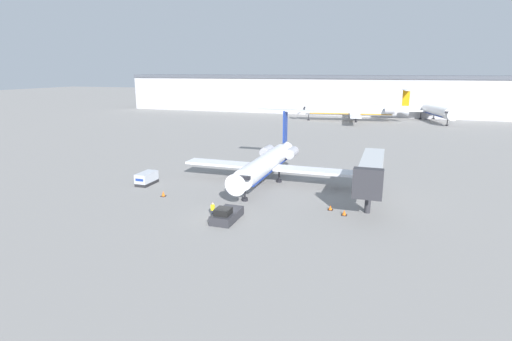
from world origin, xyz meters
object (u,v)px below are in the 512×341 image
object	(u,v)px
airplane_main	(267,162)
luggage_cart	(147,178)
traffic_cone_mid	(344,213)
jet_bridge	(371,170)
worker_near_tug	(213,210)
airplane_parked_far_right	(429,109)
traffic_cone_right	(330,208)
traffic_cone_left	(163,194)
airplane_parked_far_left	(353,110)
pushback_tug	(227,215)

from	to	relation	value
airplane_main	luggage_cart	size ratio (longest dim) A/B	7.07
traffic_cone_mid	jet_bridge	xyz separation A→B (m)	(2.49, 4.91, 4.14)
worker_near_tug	airplane_parked_far_right	distance (m)	113.93
luggage_cart	jet_bridge	world-z (taller)	jet_bridge
luggage_cart	airplane_parked_far_right	world-z (taller)	airplane_parked_far_right
jet_bridge	traffic_cone_right	bearing A→B (deg)	-139.98
traffic_cone_right	jet_bridge	xyz separation A→B (m)	(4.30, 3.61, 4.17)
traffic_cone_left	traffic_cone_right	xyz separation A→B (m)	(22.11, 1.82, -0.07)
traffic_cone_mid	jet_bridge	world-z (taller)	jet_bridge
luggage_cart	traffic_cone_left	distance (m)	6.96
traffic_cone_mid	airplane_parked_far_left	xyz separation A→B (m)	(-7.86, 90.37, 3.36)
pushback_tug	traffic_cone_mid	size ratio (longest dim) A/B	7.29
traffic_cone_left	traffic_cone_mid	world-z (taller)	traffic_cone_left
traffic_cone_left	traffic_cone_right	bearing A→B (deg)	4.69
airplane_main	pushback_tug	size ratio (longest dim) A/B	5.36
traffic_cone_mid	airplane_parked_far_left	world-z (taller)	airplane_parked_far_left
pushback_tug	worker_near_tug	xyz separation A→B (m)	(-1.84, 0.29, 0.31)
traffic_cone_left	jet_bridge	distance (m)	27.28
pushback_tug	airplane_parked_far_left	xyz separation A→B (m)	(4.55, 96.26, 3.05)
luggage_cart	traffic_cone_right	distance (m)	27.67
worker_near_tug	pushback_tug	bearing A→B (deg)	-8.95
pushback_tug	airplane_parked_far_right	distance (m)	113.74
traffic_cone_right	traffic_cone_mid	size ratio (longest dim) A/B	0.94
airplane_main	jet_bridge	world-z (taller)	airplane_main
airplane_main	airplane_parked_far_right	xyz separation A→B (m)	(29.12, 93.34, 0.61)
worker_near_tug	traffic_cone_left	xyz separation A→B (m)	(-9.67, 5.08, -0.58)
jet_bridge	traffic_cone_mid	bearing A→B (deg)	-116.92
worker_near_tug	traffic_cone_right	bearing A→B (deg)	29.00
traffic_cone_right	jet_bridge	distance (m)	7.00
traffic_cone_left	pushback_tug	bearing A→B (deg)	-25.01
pushback_tug	airplane_parked_far_left	world-z (taller)	airplane_parked_far_left
airplane_main	traffic_cone_mid	xyz separation A→B (m)	(12.87, -10.79, -2.74)
traffic_cone_mid	pushback_tug	bearing A→B (deg)	-154.60
traffic_cone_left	traffic_cone_right	size ratio (longest dim) A/B	1.22
traffic_cone_mid	jet_bridge	size ratio (longest dim) A/B	0.04
airplane_parked_far_right	traffic_cone_right	bearing A→B (deg)	-99.96
pushback_tug	luggage_cart	world-z (taller)	luggage_cart
luggage_cart	worker_near_tug	world-z (taller)	luggage_cart
airplane_main	jet_bridge	xyz separation A→B (m)	(15.36, -5.88, 1.40)
pushback_tug	luggage_cart	xyz separation A→B (m)	(-16.95, 9.68, 0.28)
traffic_cone_right	luggage_cart	bearing A→B (deg)	174.83
luggage_cart	worker_near_tug	distance (m)	17.79
airplane_main	pushback_tug	distance (m)	16.86
traffic_cone_mid	airplane_parked_far_right	distance (m)	105.44
pushback_tug	traffic_cone_right	bearing A→B (deg)	34.14
worker_near_tug	traffic_cone_left	bearing A→B (deg)	152.28
traffic_cone_mid	airplane_main	bearing A→B (deg)	140.04
traffic_cone_right	airplane_parked_far_right	xyz separation A→B (m)	(18.05, 102.84, 3.38)
worker_near_tug	traffic_cone_left	size ratio (longest dim) A/B	2.36
airplane_parked_far_left	airplane_main	bearing A→B (deg)	-93.60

